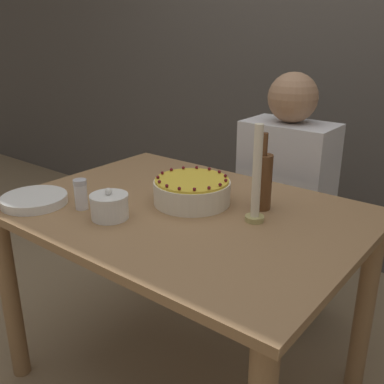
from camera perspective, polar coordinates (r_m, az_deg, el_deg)
ground_plane at (r=2.01m, az=-0.96°, el=-22.50°), size 12.00×12.00×0.00m
wall_behind at (r=2.70m, az=18.96°, el=17.92°), size 8.00×0.05×2.60m
dining_table at (r=1.65m, az=-1.09°, el=-6.18°), size 1.24×0.91×0.76m
cake at (r=1.63m, az=0.00°, el=0.13°), size 0.28×0.28×0.10m
sugar_bowl at (r=1.52m, az=-10.44°, el=-1.78°), size 0.13×0.13×0.11m
sugar_shaker at (r=1.62m, az=-13.93°, el=-0.26°), size 0.05×0.05×0.11m
plate_stack at (r=1.72m, az=-19.39°, el=-0.94°), size 0.23×0.23×0.03m
candle at (r=1.46m, az=8.18°, el=1.24°), size 0.06×0.06×0.33m
bottle at (r=1.58m, az=8.92°, el=1.45°), size 0.07×0.07×0.27m
person_man_blue_shirt at (r=2.16m, az=11.56°, el=-3.19°), size 0.40×0.34×1.19m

